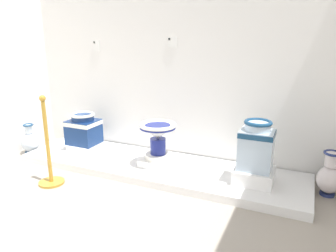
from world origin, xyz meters
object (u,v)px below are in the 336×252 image
object	(u,v)px
antique_toilet_squat_floral	(158,134)
stanchion_post_near_left	(49,160)
plinth_block_leftmost	(254,175)
antique_toilet_leftmost	(256,145)
info_placard_first	(96,46)
info_placard_second	(172,42)
decorative_vase_companion	(330,177)
decorative_vase_spare	(30,142)
plinth_block_broad_patterned	(85,146)
plinth_block_squat_floral	(158,162)
antique_toilet_broad_patterned	(84,128)

from	to	relation	value
antique_toilet_squat_floral	stanchion_post_near_left	xyz separation A→B (m)	(-0.90, -0.71, -0.19)
plinth_block_leftmost	antique_toilet_leftmost	size ratio (longest dim) A/B	0.77
info_placard_first	info_placard_second	distance (m)	1.06
antique_toilet_leftmost	decorative_vase_companion	bearing A→B (deg)	15.95
decorative_vase_spare	antique_toilet_squat_floral	bearing A→B (deg)	4.44
info_placard_second	stanchion_post_near_left	distance (m)	1.87
info_placard_second	antique_toilet_squat_floral	bearing A→B (deg)	-85.45
plinth_block_broad_patterned	antique_toilet_leftmost	xyz separation A→B (m)	(2.15, -0.09, 0.36)
antique_toilet_squat_floral	decorative_vase_companion	xyz separation A→B (m)	(1.73, 0.20, -0.26)
antique_toilet_squat_floral	antique_toilet_leftmost	size ratio (longest dim) A/B	0.84
antique_toilet_squat_floral	plinth_block_leftmost	world-z (taller)	antique_toilet_squat_floral
info_placard_first	info_placard_second	world-z (taller)	info_placard_second
plinth_block_leftmost	info_placard_second	size ratio (longest dim) A/B	3.22
plinth_block_broad_patterned	plinth_block_squat_floral	bearing A→B (deg)	-5.10
plinth_block_leftmost	decorative_vase_spare	distance (m)	2.85
antique_toilet_leftmost	decorative_vase_companion	xyz separation A→B (m)	(0.68, 0.19, -0.29)
plinth_block_squat_floral	info_placard_first	distance (m)	1.73
antique_toilet_broad_patterned	plinth_block_squat_floral	xyz separation A→B (m)	(1.10, -0.10, -0.24)
antique_toilet_leftmost	decorative_vase_spare	xyz separation A→B (m)	(-2.84, -0.14, -0.32)
stanchion_post_near_left	antique_toilet_squat_floral	bearing A→B (deg)	38.14
plinth_block_squat_floral	plinth_block_leftmost	distance (m)	1.06
plinth_block_squat_floral	antique_toilet_squat_floral	world-z (taller)	antique_toilet_squat_floral
antique_toilet_squat_floral	plinth_block_broad_patterned	bearing A→B (deg)	174.90
decorative_vase_spare	decorative_vase_companion	world-z (taller)	decorative_vase_companion
antique_toilet_squat_floral	plinth_block_squat_floral	bearing A→B (deg)	45.00
info_placard_first	stanchion_post_near_left	bearing A→B (deg)	-80.45
antique_toilet_squat_floral	antique_toilet_leftmost	world-z (taller)	antique_toilet_leftmost
plinth_block_leftmost	decorative_vase_companion	size ratio (longest dim) A/B	0.85
info_placard_second	antique_toilet_leftmost	bearing A→B (deg)	-23.44
plinth_block_squat_floral	info_placard_first	world-z (taller)	info_placard_first
antique_toilet_leftmost	info_placard_second	xyz separation A→B (m)	(-1.09, 0.47, 0.94)
info_placard_first	decorative_vase_companion	distance (m)	3.08
info_placard_first	decorative_vase_companion	world-z (taller)	info_placard_first
decorative_vase_spare	plinth_block_broad_patterned	bearing A→B (deg)	18.86
plinth_block_squat_floral	antique_toilet_broad_patterned	bearing A→B (deg)	174.90
plinth_block_squat_floral	info_placard_second	bearing A→B (deg)	94.55
plinth_block_leftmost	antique_toilet_leftmost	distance (m)	0.32
plinth_block_broad_patterned	info_placard_second	size ratio (longest dim) A/B	3.03
plinth_block_leftmost	stanchion_post_near_left	size ratio (longest dim) A/B	0.40
plinth_block_broad_patterned	info_placard_second	world-z (taller)	info_placard_second
plinth_block_broad_patterned	antique_toilet_broad_patterned	size ratio (longest dim) A/B	0.90
stanchion_post_near_left	antique_toilet_leftmost	bearing A→B (deg)	19.96
plinth_block_squat_floral	info_placard_first	bearing A→B (deg)	156.55
plinth_block_broad_patterned	plinth_block_leftmost	bearing A→B (deg)	-2.51
plinth_block_leftmost	info_placard_second	world-z (taller)	info_placard_second
info_placard_first	plinth_block_leftmost	bearing A→B (deg)	-12.40
decorative_vase_spare	stanchion_post_near_left	xyz separation A→B (m)	(0.89, -0.57, 0.10)
plinth_block_leftmost	info_placard_second	xyz separation A→B (m)	(-1.09, 0.47, 1.26)
info_placard_second	decorative_vase_spare	xyz separation A→B (m)	(-1.75, -0.62, -1.26)
plinth_block_leftmost	decorative_vase_companion	world-z (taller)	decorative_vase_companion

